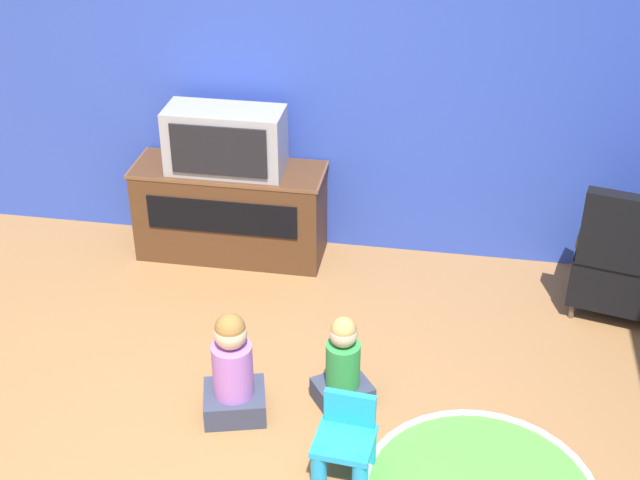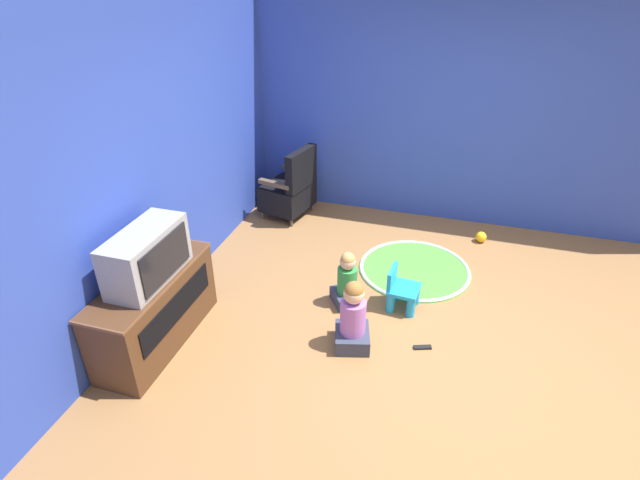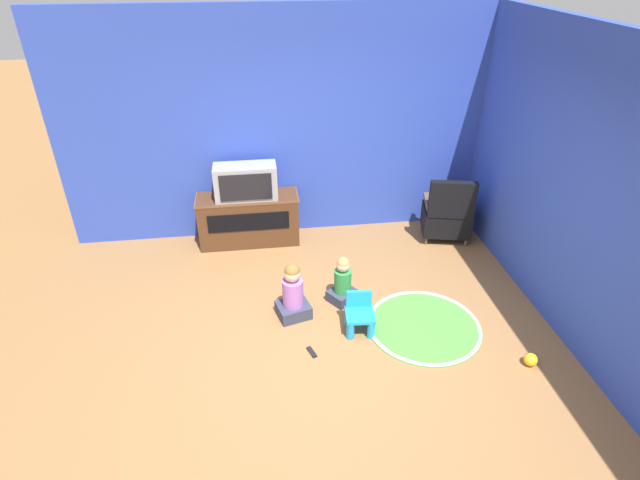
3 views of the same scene
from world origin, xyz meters
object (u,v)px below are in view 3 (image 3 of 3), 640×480
object	(u,v)px
child_watching_center	(293,294)
toy_ball	(531,360)
yellow_kid_chair	(360,316)
remote_control	(312,352)
black_armchair	(447,215)
television	(246,182)
tv_cabinet	(249,218)
child_watching_left	(343,282)

from	to	relation	value
child_watching_center	toy_ball	distance (m)	2.36
yellow_kid_chair	remote_control	size ratio (longest dim) A/B	2.62
yellow_kid_chair	remote_control	bearing A→B (deg)	-147.63
toy_ball	remote_control	size ratio (longest dim) A/B	0.80
yellow_kid_chair	remote_control	distance (m)	0.61
black_armchair	toy_ball	world-z (taller)	black_armchair
television	black_armchair	bearing A→B (deg)	-5.60
tv_cabinet	television	world-z (taller)	television
child_watching_center	remote_control	xyz separation A→B (m)	(0.12, -0.59, -0.27)
tv_cabinet	child_watching_left	distance (m)	1.72
television	remote_control	world-z (taller)	television
child_watching_center	remote_control	size ratio (longest dim) A/B	4.10
black_armchair	child_watching_left	distance (m)	1.94
toy_ball	child_watching_center	bearing A→B (deg)	154.39
black_armchair	child_watching_left	world-z (taller)	black_armchair
black_armchair	child_watching_center	world-z (taller)	black_armchair
television	black_armchair	world-z (taller)	television
television	toy_ball	bearing A→B (deg)	-45.40
black_armchair	yellow_kid_chair	size ratio (longest dim) A/B	2.18
television	toy_ball	world-z (taller)	television
child_watching_center	remote_control	bearing A→B (deg)	-93.48
television	remote_control	xyz separation A→B (m)	(0.54, -2.15, -0.85)
black_armchair	toy_ball	xyz separation A→B (m)	(-0.01, -2.33, -0.29)
tv_cabinet	yellow_kid_chair	bearing A→B (deg)	-60.88
television	yellow_kid_chair	bearing A→B (deg)	-60.47
child_watching_left	child_watching_center	distance (m)	0.59
television	yellow_kid_chair	world-z (taller)	television
television	child_watching_left	distance (m)	1.80
tv_cabinet	toy_ball	distance (m)	3.65
television	child_watching_left	world-z (taller)	television
television	toy_ball	distance (m)	3.71
child_watching_left	child_watching_center	world-z (taller)	child_watching_center
child_watching_left	remote_control	world-z (taller)	child_watching_left
child_watching_left	toy_ball	xyz separation A→B (m)	(1.56, -1.20, -0.18)
tv_cabinet	remote_control	size ratio (longest dim) A/B	8.20
remote_control	toy_ball	bearing A→B (deg)	-121.82
child_watching_left	black_armchair	bearing A→B (deg)	0.28
remote_control	television	bearing A→B (deg)	-5.44
yellow_kid_chair	child_watching_left	size ratio (longest dim) A/B	0.74
television	child_watching_left	size ratio (longest dim) A/B	1.37
yellow_kid_chair	child_watching_center	bearing A→B (deg)	158.59
child_watching_center	tv_cabinet	bearing A→B (deg)	89.76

